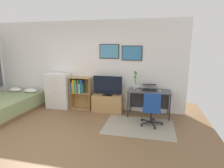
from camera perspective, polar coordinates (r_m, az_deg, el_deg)
ground_plane at (r=4.12m, az=-20.89°, el=-17.38°), size 7.20×7.20×0.00m
wall_back_with_posters at (r=5.80m, az=-8.38°, el=5.77°), size 6.12×0.09×2.70m
area_rug at (r=4.69m, az=8.35°, el=-12.92°), size 1.70×1.20×0.01m
bed at (r=6.26m, az=-30.10°, el=-5.76°), size 1.36×2.02×0.59m
dresser at (r=6.04m, az=-16.37°, el=-2.03°), size 0.74×0.46×1.12m
bookshelf at (r=5.78m, az=-10.05°, el=-1.89°), size 0.65×0.30×1.01m
tv_stand at (r=5.55m, az=-1.34°, el=-6.05°), size 0.91×0.41×0.51m
television at (r=5.38m, az=-1.43°, el=-0.58°), size 0.87×0.16×0.58m
desk at (r=5.29m, az=11.49°, el=-3.29°), size 1.17×0.56×0.74m
office_chair at (r=4.60m, az=12.26°, el=-7.46°), size 0.56×0.58×0.86m
laptop at (r=5.26m, az=11.53°, el=-1.04°), size 0.41×0.44×0.17m
computer_mouse at (r=5.12m, az=14.78°, el=-2.12°), size 0.06×0.10×0.03m
bamboo_vase at (r=5.30m, az=7.23°, el=1.04°), size 0.09×0.09×0.51m
wine_glass at (r=5.08m, az=7.96°, el=-0.58°), size 0.07×0.07×0.18m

